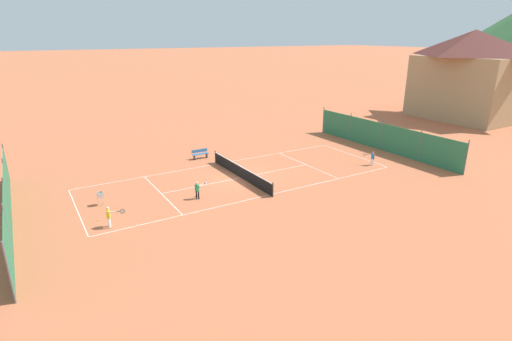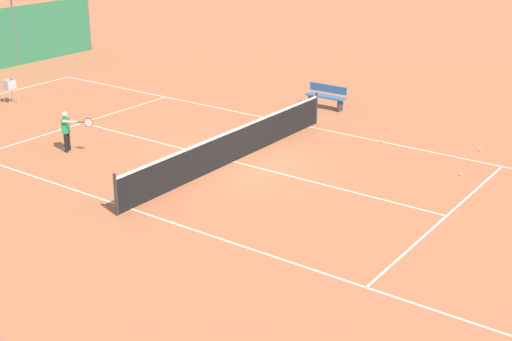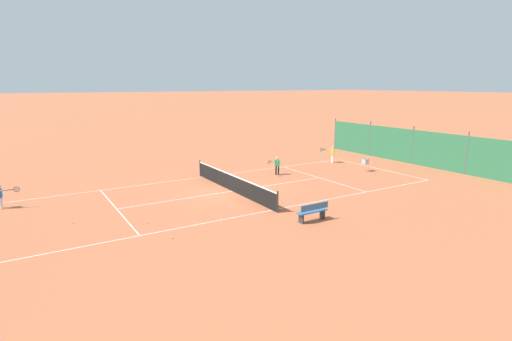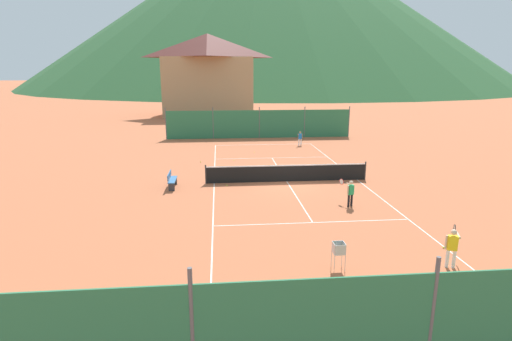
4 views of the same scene
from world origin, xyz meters
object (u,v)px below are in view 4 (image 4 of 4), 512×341
(alpine_chalet, at_px, (208,74))
(tennis_ball_near_corner, at_px, (444,247))
(tennis_ball_far_corner, at_px, (216,171))
(tennis_net, at_px, (287,173))
(ball_hopper, at_px, (339,250))
(tennis_ball_by_net_left, at_px, (234,160))
(tennis_ball_alley_left, at_px, (254,152))
(tennis_ball_mid_court, at_px, (201,162))
(player_near_service, at_px, (350,191))
(player_far_service, at_px, (452,245))
(tennis_ball_alley_right, at_px, (418,274))
(player_near_baseline, at_px, (300,137))
(courtside_bench, at_px, (172,180))
(tennis_ball_by_net_right, at_px, (227,185))

(alpine_chalet, bearing_deg, tennis_ball_near_corner, -78.71)
(tennis_ball_near_corner, relative_size, tennis_ball_far_corner, 1.00)
(tennis_net, distance_m, tennis_ball_far_corner, 4.88)
(tennis_ball_far_corner, xyz_separation_m, ball_hopper, (3.90, -13.10, 0.62))
(tennis_net, distance_m, tennis_ball_by_net_left, 6.36)
(tennis_ball_alley_left, relative_size, tennis_ball_mid_court, 1.00)
(tennis_ball_by_net_left, xyz_separation_m, alpine_chalet, (-2.35, 30.80, 5.79))
(tennis_ball_by_net_left, bearing_deg, player_near_service, -64.27)
(player_far_service, bearing_deg, player_near_service, 102.19)
(tennis_ball_alley_right, distance_m, alpine_chalet, 48.41)
(tennis_ball_near_corner, relative_size, alpine_chalet, 0.01)
(tennis_ball_by_net_left, bearing_deg, player_near_baseline, 43.37)
(player_far_service, xyz_separation_m, tennis_ball_mid_court, (-8.54, 15.97, -0.71))
(player_near_service, relative_size, player_near_baseline, 1.03)
(player_far_service, bearing_deg, alpine_chalet, 100.33)
(player_far_service, xyz_separation_m, ball_hopper, (-3.60, 0.16, -0.09))
(courtside_bench, height_order, alpine_chalet, alpine_chalet)
(player_near_baseline, height_order, tennis_ball_by_net_right, player_near_baseline)
(player_near_baseline, xyz_separation_m, tennis_ball_mid_court, (-8.08, -5.75, -0.66))
(player_far_service, distance_m, tennis_ball_by_net_right, 12.12)
(tennis_ball_mid_court, relative_size, ball_hopper, 0.07)
(tennis_ball_mid_court, relative_size, alpine_chalet, 0.01)
(ball_hopper, bearing_deg, tennis_ball_by_net_right, 108.44)
(alpine_chalet, bearing_deg, player_near_baseline, -72.25)
(tennis_ball_alley_left, distance_m, courtside_bench, 10.58)
(tennis_ball_mid_court, bearing_deg, tennis_ball_alley_right, -66.06)
(tennis_ball_alley_right, bearing_deg, tennis_ball_mid_court, 113.94)
(tennis_ball_far_corner, xyz_separation_m, alpine_chalet, (-1.08, 33.81, 5.79))
(tennis_ball_alley_right, height_order, tennis_ball_by_net_right, same)
(tennis_ball_alley_right, distance_m, tennis_ball_by_net_left, 17.43)
(tennis_ball_alley_left, relative_size, ball_hopper, 0.07)
(tennis_net, relative_size, player_near_baseline, 7.71)
(player_near_baseline, bearing_deg, tennis_ball_near_corner, -87.14)
(tennis_net, bearing_deg, tennis_ball_by_net_right, -169.93)
(player_far_service, distance_m, player_near_service, 6.19)
(tennis_ball_mid_court, bearing_deg, tennis_net, -46.76)
(tennis_ball_near_corner, relative_size, courtside_bench, 0.04)
(tennis_ball_alley_right, distance_m, tennis_ball_by_net_right, 11.81)
(tennis_ball_by_net_left, bearing_deg, tennis_ball_alley_left, 59.14)
(tennis_ball_far_corner, distance_m, alpine_chalet, 34.32)
(tennis_net, relative_size, tennis_ball_alley_left, 139.09)
(player_far_service, distance_m, tennis_ball_by_net_left, 17.44)
(tennis_ball_near_corner, height_order, ball_hopper, ball_hopper)
(tennis_net, height_order, alpine_chalet, alpine_chalet)
(player_near_baseline, height_order, alpine_chalet, alpine_chalet)
(tennis_ball_mid_court, height_order, tennis_ball_far_corner, same)
(tennis_ball_by_net_left, bearing_deg, alpine_chalet, 94.36)
(tennis_ball_near_corner, relative_size, tennis_ball_alley_right, 1.00)
(player_near_baseline, distance_m, courtside_bench, 15.06)
(player_near_service, xyz_separation_m, player_near_baseline, (0.84, 15.67, -0.02))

